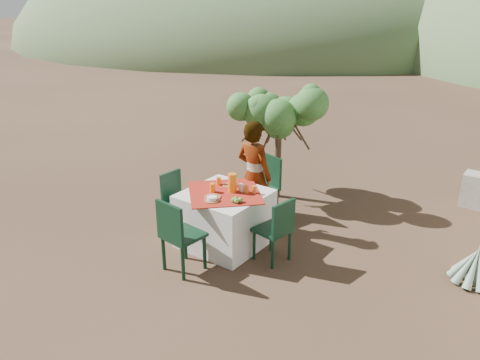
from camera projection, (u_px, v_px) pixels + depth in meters
name	position (u px, v px, depth m)	size (l,w,h in m)	color
ground	(224.00, 244.00, 6.43)	(160.00, 160.00, 0.00)	#352418
table	(225.00, 218.00, 6.32)	(1.30, 1.30, 0.76)	white
chair_far	(265.00, 184.00, 7.11)	(0.55, 0.55, 0.95)	black
chair_near	(178.00, 233.00, 5.60)	(0.48, 0.48, 0.95)	black
chair_left	(176.00, 197.00, 6.80)	(0.40, 0.40, 0.83)	black
chair_right	(277.00, 228.00, 5.84)	(0.46, 0.46, 0.86)	black
person	(254.00, 176.00, 6.66)	(0.58, 0.38, 1.60)	#8C6651
shrub_tree	(283.00, 119.00, 7.52)	(1.45, 1.42, 1.70)	#422E21
agave	(476.00, 266.00, 5.51)	(0.60, 0.60, 0.64)	gray
hill_near_left	(275.00, 39.00, 38.91)	(40.00, 40.00, 16.00)	#3F5932
plate_far	(230.00, 186.00, 6.38)	(0.20, 0.20, 0.01)	brown
plate_near	(213.00, 197.00, 6.02)	(0.22, 0.22, 0.01)	brown
glass_far	(219.00, 181.00, 6.42)	(0.07, 0.07, 0.11)	orange
glass_near	(213.00, 188.00, 6.17)	(0.07, 0.07, 0.12)	orange
juice_pitcher	(232.00, 183.00, 6.16)	(0.11, 0.11, 0.25)	orange
bowl_plate	(212.00, 200.00, 5.92)	(0.20, 0.20, 0.01)	brown
white_bowl	(212.00, 198.00, 5.91)	(0.12, 0.12, 0.04)	white
jar_left	(247.00, 189.00, 6.15)	(0.06, 0.06, 0.09)	orange
jar_right	(254.00, 189.00, 6.14)	(0.06, 0.06, 0.10)	orange
napkin_holder	(241.00, 188.00, 6.20)	(0.08, 0.04, 0.10)	white
fruit_cluster	(237.00, 200.00, 5.87)	(0.13, 0.12, 0.06)	#619636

